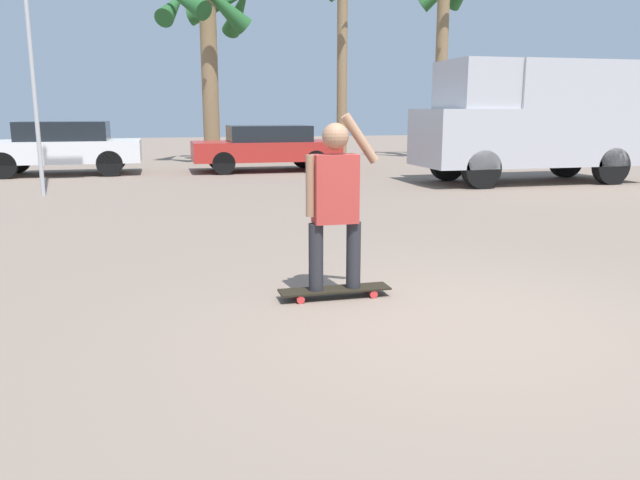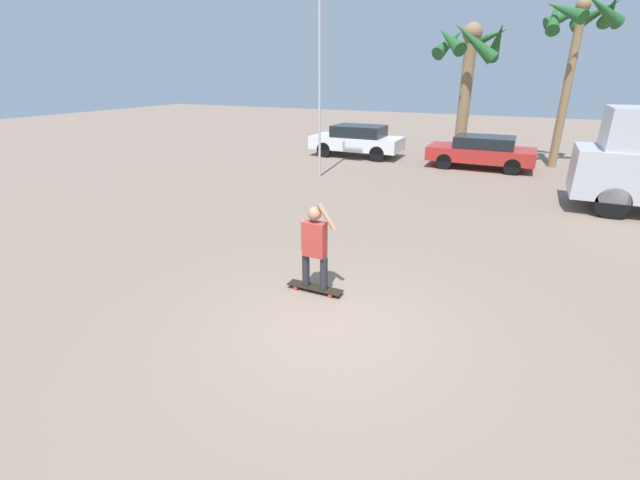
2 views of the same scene
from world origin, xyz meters
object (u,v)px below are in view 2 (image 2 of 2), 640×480
palm_tree_center_background (580,27)px  skateboard (315,288)px  parked_car_red (481,151)px  flagpole (321,52)px  parked_car_white (357,140)px  palm_tree_far_left (470,54)px  person_skateboarder (315,242)px

palm_tree_center_background → skateboard: bearing=-106.5°
parked_car_red → flagpole: size_ratio=0.54×
parked_car_white → palm_tree_far_left: 6.52m
parked_car_red → palm_tree_center_background: bearing=30.5°
skateboard → flagpole: (-3.98, 8.71, 4.48)m
palm_tree_far_left → flagpole: bearing=-118.6°
person_skateboarder → parked_car_white: bearing=107.6°
palm_tree_center_background → palm_tree_far_left: palm_tree_center_background is taller
person_skateboarder → parked_car_red: bearing=83.4°
parked_car_white → skateboard: bearing=-72.4°
skateboard → palm_tree_center_background: bearing=73.5°
parked_car_red → skateboard: bearing=-96.6°
palm_tree_center_background → person_skateboarder: bearing=-106.5°
palm_tree_center_background → palm_tree_far_left: 4.55m
person_skateboarder → flagpole: 10.22m
parked_car_red → flagpole: flagpole is taller
skateboard → palm_tree_center_background: (4.38, 14.82, 5.44)m
palm_tree_far_left → flagpole: (-4.13, -7.57, -0.10)m
parked_car_red → person_skateboarder: bearing=-96.6°
parked_car_white → palm_tree_center_background: bearing=9.0°
palm_tree_far_left → skateboard: bearing=-90.5°
person_skateboarder → palm_tree_center_background: bearing=73.5°
parked_car_white → palm_tree_center_background: size_ratio=0.65×
palm_tree_center_background → parked_car_white: bearing=-171.0°
parked_car_red → palm_tree_far_left: palm_tree_far_left is taller
parked_car_red → flagpole: (-5.50, -4.42, 3.83)m
skateboard → flagpole: size_ratio=0.13×
person_skateboarder → flagpole: bearing=114.5°
person_skateboarder → palm_tree_center_background: palm_tree_center_background is taller
skateboard → palm_tree_far_left: size_ratio=0.18×
person_skateboarder → flagpole: flagpole is taller
parked_car_red → parked_car_white: size_ratio=1.00×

